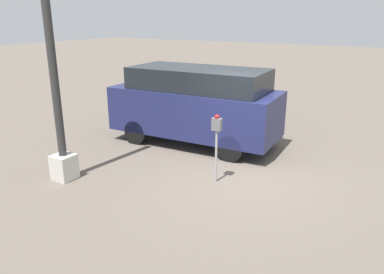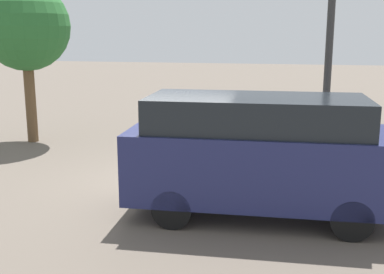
% 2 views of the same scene
% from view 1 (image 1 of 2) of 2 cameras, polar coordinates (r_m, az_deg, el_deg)
% --- Properties ---
extents(ground_plane, '(80.00, 80.00, 0.00)m').
position_cam_1_polar(ground_plane, '(8.48, 7.52, -5.73)').
color(ground_plane, '#60564C').
extents(parking_meter_near, '(0.20, 0.12, 1.49)m').
position_cam_1_polar(parking_meter_near, '(7.72, 3.78, 0.64)').
color(parking_meter_near, '#9E9EA3').
rests_on(parking_meter_near, ground).
extents(lamp_post, '(0.44, 0.44, 6.00)m').
position_cam_1_polar(lamp_post, '(8.10, -20.16, 7.43)').
color(lamp_post, beige).
rests_on(lamp_post, ground).
extents(parked_van, '(4.61, 2.02, 2.09)m').
position_cam_1_polar(parked_van, '(10.15, 0.55, 5.14)').
color(parked_van, navy).
rests_on(parked_van, ground).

